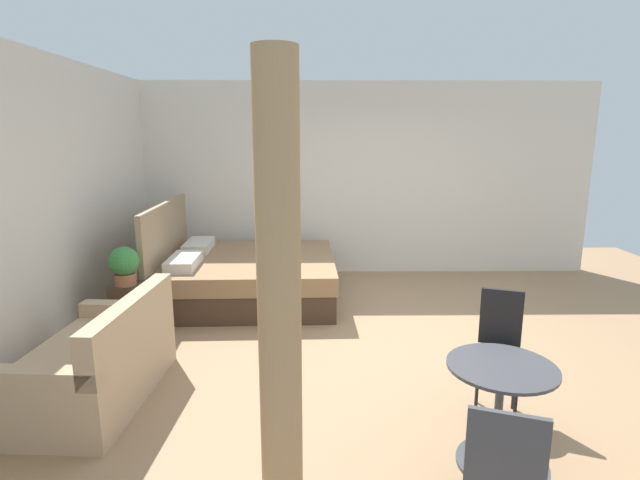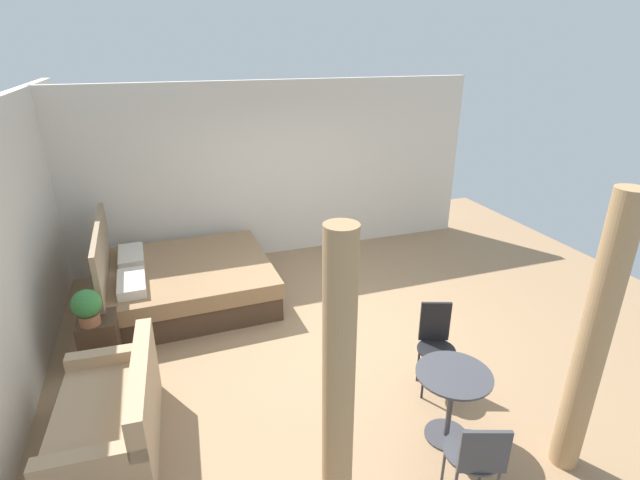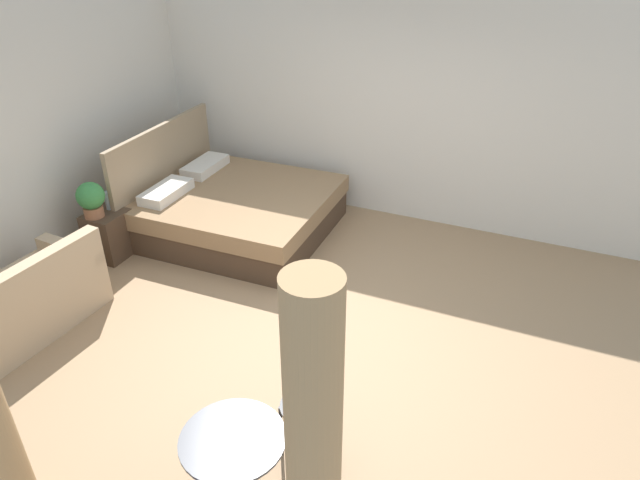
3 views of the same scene
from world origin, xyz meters
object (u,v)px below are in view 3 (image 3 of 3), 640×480
object	(u,v)px
nightstand	(109,235)
potted_plant	(91,198)
bed	(235,209)
cafe_chair_near_window	(315,392)
balcony_table	(235,462)
vase	(109,200)
couch	(23,303)

from	to	relation	value
nightstand	potted_plant	size ratio (longest dim) A/B	1.37
bed	cafe_chair_near_window	size ratio (longest dim) A/B	2.33
cafe_chair_near_window	bed	bearing A→B (deg)	40.40
potted_plant	cafe_chair_near_window	bearing A→B (deg)	-113.81
balcony_table	cafe_chair_near_window	size ratio (longest dim) A/B	0.75
nightstand	cafe_chair_near_window	world-z (taller)	cafe_chair_near_window
vase	cafe_chair_near_window	size ratio (longest dim) A/B	0.22
nightstand	vase	xyz separation A→B (m)	(0.12, 0.02, 0.37)
couch	nightstand	world-z (taller)	couch
couch	nightstand	xyz separation A→B (m)	(1.35, 0.19, -0.02)
bed	nightstand	distance (m)	1.47
cafe_chair_near_window	potted_plant	bearing A→B (deg)	66.19
couch	bed	bearing A→B (deg)	-18.42
potted_plant	vase	world-z (taller)	potted_plant
couch	vase	distance (m)	1.53
bed	vase	distance (m)	1.44
bed	nightstand	bearing A→B (deg)	137.31
nightstand	balcony_table	world-z (taller)	balcony_table
bed	cafe_chair_near_window	world-z (taller)	bed
bed	couch	distance (m)	2.57
couch	vase	world-z (taller)	couch
cafe_chair_near_window	couch	bearing A→B (deg)	86.34
bed	balcony_table	distance (m)	3.86
balcony_table	bed	bearing A→B (deg)	31.15
couch	cafe_chair_near_window	bearing A→B (deg)	-93.66
couch	potted_plant	bearing A→B (deg)	10.43
couch	balcony_table	size ratio (longest dim) A/B	2.11
balcony_table	cafe_chair_near_window	bearing A→B (deg)	-20.12
potted_plant	cafe_chair_near_window	size ratio (longest dim) A/B	0.43
cafe_chair_near_window	nightstand	bearing A→B (deg)	64.46
nightstand	potted_plant	world-z (taller)	potted_plant
balcony_table	cafe_chair_near_window	xyz separation A→B (m)	(0.67, -0.24, 0.08)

